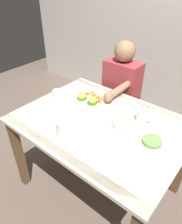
% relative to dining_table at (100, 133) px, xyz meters
% --- Properties ---
extents(ground_plane, '(6.00, 6.00, 0.00)m').
position_rel_dining_table_xyz_m(ground_plane, '(0.00, 0.00, -0.63)').
color(ground_plane, brown).
extents(dining_table, '(1.20, 0.90, 0.74)m').
position_rel_dining_table_xyz_m(dining_table, '(0.00, 0.00, 0.00)').
color(dining_table, beige).
rests_on(dining_table, ground_plane).
extents(eggs_benedict_plate, '(0.27, 0.27, 0.09)m').
position_rel_dining_table_xyz_m(eggs_benedict_plate, '(-0.23, 0.13, 0.13)').
color(eggs_benedict_plate, white).
rests_on(eggs_benedict_plate, dining_table).
extents(fruit_bowl, '(0.12, 0.12, 0.06)m').
position_rel_dining_table_xyz_m(fruit_bowl, '(0.13, 0.05, 0.14)').
color(fruit_bowl, white).
rests_on(fruit_bowl, dining_table).
extents(coffee_mug, '(0.11, 0.08, 0.09)m').
position_rel_dining_table_xyz_m(coffee_mug, '(0.23, 0.19, 0.16)').
color(coffee_mug, white).
rests_on(coffee_mug, dining_table).
extents(fork, '(0.16, 0.05, 0.00)m').
position_rel_dining_table_xyz_m(fork, '(0.08, 0.30, 0.11)').
color(fork, silver).
rests_on(fork, dining_table).
extents(water_glass_near, '(0.07, 0.07, 0.12)m').
position_rel_dining_table_xyz_m(water_glass_near, '(-0.09, -0.30, 0.16)').
color(water_glass_near, silver).
rests_on(water_glass_near, dining_table).
extents(water_glass_far, '(0.07, 0.07, 0.12)m').
position_rel_dining_table_xyz_m(water_glass_far, '(-0.42, -0.03, 0.16)').
color(water_glass_far, silver).
rests_on(water_glass_far, dining_table).
extents(side_plate, '(0.20, 0.20, 0.04)m').
position_rel_dining_table_xyz_m(side_plate, '(0.39, 0.01, 0.12)').
color(side_plate, white).
rests_on(side_plate, dining_table).
extents(diner_person, '(0.34, 0.54, 1.14)m').
position_rel_dining_table_xyz_m(diner_person, '(-0.22, 0.60, 0.02)').
color(diner_person, '#33333D').
rests_on(diner_person, ground_plane).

